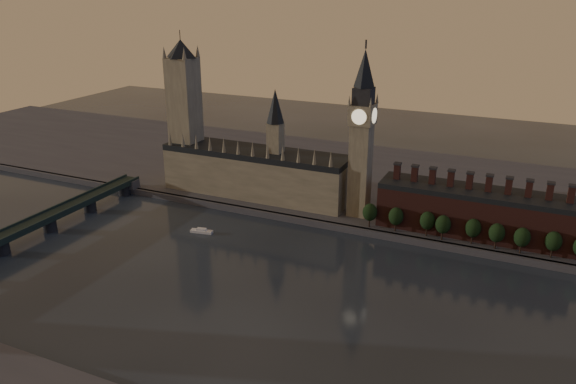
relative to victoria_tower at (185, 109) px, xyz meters
name	(u,v)px	position (x,y,z in m)	size (l,w,h in m)	color
ground	(266,300)	(120.00, -115.00, -59.09)	(900.00, 900.00, 0.00)	black
north_bank	(373,182)	(120.00, 63.04, -57.09)	(900.00, 182.00, 4.00)	#444448
palace_of_westminster	(257,170)	(55.59, -0.09, -37.46)	(130.00, 30.30, 74.00)	gray
victoria_tower	(185,109)	(0.00, 0.00, 0.00)	(24.00, 24.00, 108.00)	gray
big_ben	(362,133)	(130.00, -5.00, -2.26)	(15.00, 15.00, 107.00)	gray
chimney_block	(476,211)	(200.00, -5.00, -41.27)	(110.00, 25.00, 37.00)	#4B221C
embankment_tree_0	(370,212)	(142.12, -21.13, -45.62)	(8.60, 8.60, 14.88)	black
embankment_tree_1	(396,216)	(157.81, -20.87, -45.62)	(8.60, 8.60, 14.88)	black
embankment_tree_2	(427,221)	(175.79, -19.62, -45.62)	(8.60, 8.60, 14.88)	black
embankment_tree_3	(443,224)	(184.91, -21.38, -45.62)	(8.60, 8.60, 14.88)	black
embankment_tree_4	(473,228)	(201.02, -19.64, -45.62)	(8.60, 8.60, 14.88)	black
embankment_tree_5	(497,233)	(213.61, -20.88, -45.62)	(8.60, 8.60, 14.88)	black
embankment_tree_6	(522,237)	(226.50, -21.27, -45.62)	(8.60, 8.60, 14.88)	black
embankment_tree_7	(553,241)	(241.81, -19.73, -45.62)	(8.60, 8.60, 14.88)	black
westminster_bridge	(22,232)	(-35.00, -117.70, -51.65)	(14.00, 200.00, 11.55)	#1A2925
river_boat	(202,231)	(50.19, -62.34, -58.05)	(13.97, 6.14, 2.70)	silver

